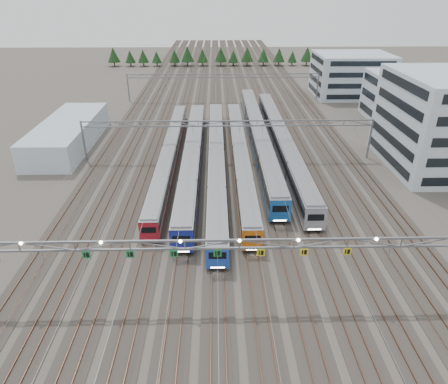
{
  "coord_description": "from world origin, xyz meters",
  "views": [
    {
      "loc": [
        -2.28,
        -33.75,
        30.98
      ],
      "look_at": [
        -1.17,
        18.89,
        3.5
      ],
      "focal_mm": 32.0,
      "sensor_mm": 36.0,
      "label": 1
    }
  ],
  "objects_px": {
    "train_b": "(193,156)",
    "depot_bldg_north": "(351,75)",
    "train_e": "(258,134)",
    "west_shed": "(68,134)",
    "train_f": "(281,140)",
    "depot_bldg_south": "(444,122)",
    "gantry_far": "(223,79)",
    "depot_bldg_mid": "(399,97)",
    "train_a": "(170,153)",
    "gantry_near": "(239,247)",
    "train_d": "(240,153)",
    "gantry_mid": "(228,128)",
    "train_c": "(216,157)"
  },
  "relations": [
    {
      "from": "train_b",
      "to": "west_shed",
      "type": "height_order",
      "value": "west_shed"
    },
    {
      "from": "train_e",
      "to": "west_shed",
      "type": "relative_size",
      "value": 2.2
    },
    {
      "from": "train_e",
      "to": "west_shed",
      "type": "height_order",
      "value": "west_shed"
    },
    {
      "from": "train_d",
      "to": "depot_bldg_south",
      "type": "bearing_deg",
      "value": -2.87
    },
    {
      "from": "gantry_far",
      "to": "depot_bldg_mid",
      "type": "bearing_deg",
      "value": -24.13
    },
    {
      "from": "train_a",
      "to": "train_d",
      "type": "distance_m",
      "value": 13.52
    },
    {
      "from": "train_c",
      "to": "gantry_near",
      "type": "xyz_separation_m",
      "value": [
        2.2,
        -35.8,
        4.97
      ]
    },
    {
      "from": "train_d",
      "to": "west_shed",
      "type": "xyz_separation_m",
      "value": [
        -36.07,
        10.39,
        0.64
      ]
    },
    {
      "from": "train_e",
      "to": "gantry_near",
      "type": "height_order",
      "value": "gantry_near"
    },
    {
      "from": "train_a",
      "to": "train_b",
      "type": "height_order",
      "value": "train_b"
    },
    {
      "from": "depot_bldg_south",
      "to": "train_b",
      "type": "bearing_deg",
      "value": 179.38
    },
    {
      "from": "depot_bldg_north",
      "to": "train_d",
      "type": "bearing_deg",
      "value": -125.1
    },
    {
      "from": "train_b",
      "to": "gantry_near",
      "type": "bearing_deg",
      "value": -79.59
    },
    {
      "from": "train_e",
      "to": "depot_bldg_mid",
      "type": "relative_size",
      "value": 4.13
    },
    {
      "from": "depot_bldg_south",
      "to": "train_e",
      "type": "bearing_deg",
      "value": 159.66
    },
    {
      "from": "train_a",
      "to": "train_b",
      "type": "xyz_separation_m",
      "value": [
        4.5,
        -2.15,
        0.27
      ]
    },
    {
      "from": "train_c",
      "to": "depot_bldg_north",
      "type": "distance_m",
      "value": 69.23
    },
    {
      "from": "train_d",
      "to": "west_shed",
      "type": "distance_m",
      "value": 37.54
    },
    {
      "from": "depot_bldg_mid",
      "to": "gantry_far",
      "type": "bearing_deg",
      "value": 155.87
    },
    {
      "from": "train_b",
      "to": "gantry_far",
      "type": "xyz_separation_m",
      "value": [
        6.75,
        48.64,
        4.15
      ]
    },
    {
      "from": "train_f",
      "to": "train_b",
      "type": "bearing_deg",
      "value": -156.24
    },
    {
      "from": "gantry_mid",
      "to": "depot_bldg_north",
      "type": "relative_size",
      "value": 2.56
    },
    {
      "from": "depot_bldg_south",
      "to": "depot_bldg_north",
      "type": "xyz_separation_m",
      "value": [
        0.13,
        54.88,
        -2.36
      ]
    },
    {
      "from": "gantry_near",
      "to": "depot_bldg_mid",
      "type": "distance_m",
      "value": 78.85
    },
    {
      "from": "gantry_mid",
      "to": "depot_bldg_mid",
      "type": "xyz_separation_m",
      "value": [
        43.9,
        25.34,
        -0.62
      ]
    },
    {
      "from": "train_f",
      "to": "gantry_mid",
      "type": "height_order",
      "value": "gantry_mid"
    },
    {
      "from": "train_d",
      "to": "train_a",
      "type": "bearing_deg",
      "value": 176.67
    },
    {
      "from": "gantry_near",
      "to": "train_e",
      "type": "bearing_deg",
      "value": 81.95
    },
    {
      "from": "train_e",
      "to": "depot_bldg_mid",
      "type": "height_order",
      "value": "depot_bldg_mid"
    },
    {
      "from": "train_d",
      "to": "west_shed",
      "type": "relative_size",
      "value": 1.98
    },
    {
      "from": "train_f",
      "to": "depot_bldg_north",
      "type": "height_order",
      "value": "depot_bldg_north"
    },
    {
      "from": "train_b",
      "to": "train_f",
      "type": "relative_size",
      "value": 0.9
    },
    {
      "from": "gantry_far",
      "to": "train_d",
      "type": "bearing_deg",
      "value": -87.27
    },
    {
      "from": "train_c",
      "to": "depot_bldg_north",
      "type": "xyz_separation_m",
      "value": [
        41.76,
        55.07,
        4.13
      ]
    },
    {
      "from": "train_a",
      "to": "depot_bldg_mid",
      "type": "distance_m",
      "value": 61.45
    },
    {
      "from": "train_a",
      "to": "gantry_mid",
      "type": "xyz_separation_m",
      "value": [
        11.25,
        1.48,
        4.42
      ]
    },
    {
      "from": "train_b",
      "to": "depot_bldg_north",
      "type": "relative_size",
      "value": 2.61
    },
    {
      "from": "train_f",
      "to": "gantry_far",
      "type": "xyz_separation_m",
      "value": [
        -11.25,
        40.71,
        4.12
      ]
    },
    {
      "from": "train_b",
      "to": "depot_bldg_north",
      "type": "xyz_separation_m",
      "value": [
        46.26,
        54.38,
        4.01
      ]
    },
    {
      "from": "depot_bldg_mid",
      "to": "train_b",
      "type": "bearing_deg",
      "value": -150.23
    },
    {
      "from": "train_b",
      "to": "train_c",
      "type": "height_order",
      "value": "train_b"
    },
    {
      "from": "train_f",
      "to": "depot_bldg_south",
      "type": "height_order",
      "value": "depot_bldg_south"
    },
    {
      "from": "train_b",
      "to": "depot_bldg_south",
      "type": "bearing_deg",
      "value": -0.62
    },
    {
      "from": "train_c",
      "to": "depot_bldg_mid",
      "type": "xyz_separation_m",
      "value": [
        46.15,
        29.66,
        3.65
      ]
    },
    {
      "from": "train_a",
      "to": "gantry_near",
      "type": "bearing_deg",
      "value": -73.83
    },
    {
      "from": "train_a",
      "to": "gantry_near",
      "type": "xyz_separation_m",
      "value": [
        11.2,
        -38.63,
        5.12
      ]
    },
    {
      "from": "train_e",
      "to": "west_shed",
      "type": "xyz_separation_m",
      "value": [
        -40.57,
        0.16,
        0.37
      ]
    },
    {
      "from": "train_a",
      "to": "train_e",
      "type": "bearing_deg",
      "value": 27.69
    },
    {
      "from": "gantry_near",
      "to": "west_shed",
      "type": "bearing_deg",
      "value": 125.0
    },
    {
      "from": "west_shed",
      "to": "depot_bldg_mid",
      "type": "bearing_deg",
      "value": 12.49
    }
  ]
}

